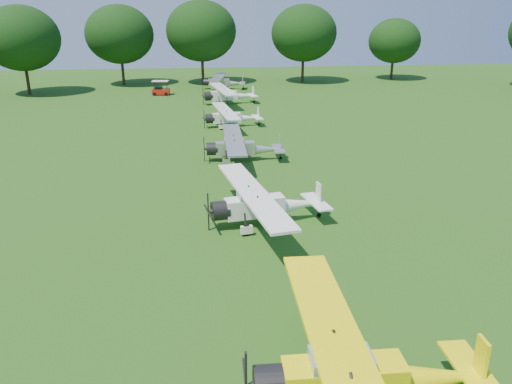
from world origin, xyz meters
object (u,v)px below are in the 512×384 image
at_px(aircraft_5, 231,116).
at_px(aircraft_7, 222,81).
at_px(golf_cart, 160,90).
at_px(aircraft_3, 264,203).
at_px(aircraft_4, 241,146).
at_px(aircraft_2, 363,373).
at_px(aircraft_6, 228,94).

distance_m(aircraft_5, aircraft_7, 25.94).
bearing_deg(aircraft_5, golf_cart, 104.62).
height_order(aircraft_3, aircraft_4, aircraft_3).
distance_m(aircraft_2, aircraft_5, 39.12).
xyz_separation_m(aircraft_3, aircraft_4, (-0.07, 12.63, -0.08)).
xyz_separation_m(aircraft_4, aircraft_5, (0.07, 12.28, -0.07)).
height_order(aircraft_2, aircraft_3, aircraft_2).
bearing_deg(golf_cart, aircraft_4, -69.40).
height_order(aircraft_3, aircraft_6, aircraft_6).
distance_m(aircraft_2, golf_cart, 61.20).
bearing_deg(golf_cart, aircraft_2, -74.44).
bearing_deg(aircraft_6, golf_cart, 129.08).
bearing_deg(aircraft_6, aircraft_7, 81.54).
distance_m(aircraft_6, golf_cart, 12.16).
bearing_deg(aircraft_3, aircraft_6, 79.57).
height_order(aircraft_5, aircraft_6, aircraft_6).
bearing_deg(aircraft_3, aircraft_5, 80.46).
xyz_separation_m(aircraft_3, aircraft_6, (0.60, 38.07, 0.01)).
bearing_deg(aircraft_3, golf_cart, 90.69).
height_order(aircraft_3, golf_cart, aircraft_3).
relative_size(aircraft_3, aircraft_6, 0.99).
relative_size(aircraft_4, aircraft_6, 0.92).
bearing_deg(aircraft_6, aircraft_2, -97.95).
distance_m(aircraft_4, golf_cart, 34.66).
relative_size(aircraft_3, aircraft_4, 1.07).
relative_size(aircraft_3, aircraft_7, 1.06).
height_order(aircraft_4, aircraft_7, aircraft_7).
height_order(aircraft_2, aircraft_7, aircraft_2).
relative_size(aircraft_3, aircraft_5, 1.14).
bearing_deg(aircraft_4, aircraft_3, -88.24).
bearing_deg(aircraft_7, aircraft_3, -81.61).
height_order(aircraft_2, aircraft_6, aircraft_2).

